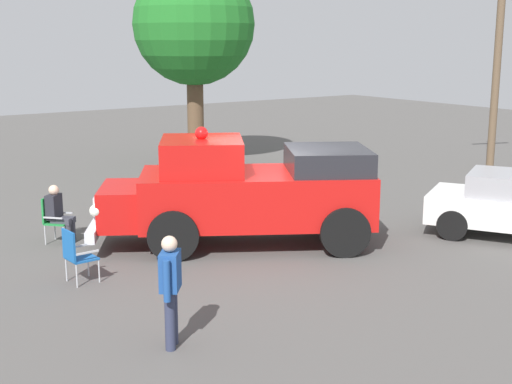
# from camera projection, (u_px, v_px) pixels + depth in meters

# --- Properties ---
(ground_plane) EXTENTS (60.00, 60.00, 0.00)m
(ground_plane) POSITION_uv_depth(u_px,v_px,m) (268.00, 242.00, 15.55)
(ground_plane) COLOR #514F4C
(vintage_fire_truck) EXTENTS (4.90, 6.23, 2.59)m
(vintage_fire_truck) POSITION_uv_depth(u_px,v_px,m) (245.00, 191.00, 15.11)
(vintage_fire_truck) COLOR black
(vintage_fire_truck) RESTS_ON ground
(lawn_chair_near_truck) EXTENTS (0.69, 0.69, 1.02)m
(lawn_chair_near_truck) POSITION_uv_depth(u_px,v_px,m) (53.00, 216.00, 15.39)
(lawn_chair_near_truck) COLOR #B7BABF
(lawn_chair_near_truck) RESTS_ON ground
(lawn_chair_spare) EXTENTS (0.55, 0.53, 1.02)m
(lawn_chair_spare) POSITION_uv_depth(u_px,v_px,m) (75.00, 252.00, 12.78)
(lawn_chair_spare) COLOR #B7BABF
(lawn_chair_spare) RESTS_ON ground
(spectator_seated) EXTENTS (0.64, 0.64, 1.29)m
(spectator_seated) POSITION_uv_depth(u_px,v_px,m) (58.00, 212.00, 15.34)
(spectator_seated) COLOR #383842
(spectator_seated) RESTS_ON ground
(spectator_standing) EXTENTS (0.56, 0.47, 1.68)m
(spectator_standing) POSITION_uv_depth(u_px,v_px,m) (170.00, 284.00, 10.05)
(spectator_standing) COLOR #2D334C
(spectator_standing) RESTS_ON ground
(oak_tree_left) EXTENTS (4.21, 4.21, 7.00)m
(oak_tree_left) POSITION_uv_depth(u_px,v_px,m) (194.00, 25.00, 24.16)
(oak_tree_left) COLOR brown
(oak_tree_left) RESTS_ON ground
(utility_pole) EXTENTS (0.69, 1.64, 6.62)m
(utility_pole) POSITION_uv_depth(u_px,v_px,m) (497.00, 67.00, 23.74)
(utility_pole) COLOR brown
(utility_pole) RESTS_ON ground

